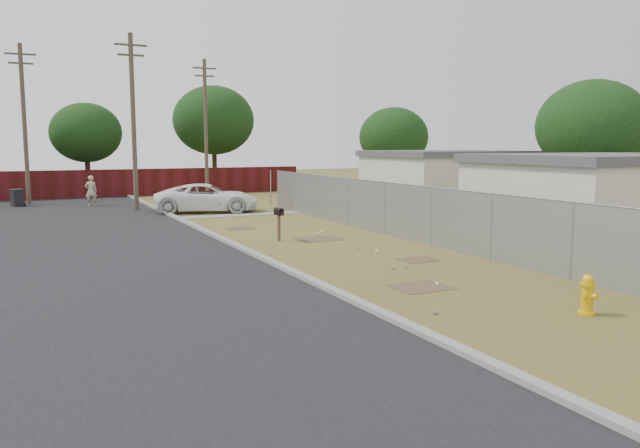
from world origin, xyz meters
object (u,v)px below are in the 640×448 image
pickup_truck (207,198)px  trash_bin (17,198)px  mailbox (279,215)px  pedestrian (91,191)px  fire_hydrant (587,295)px

pickup_truck → trash_bin: 11.35m
mailbox → trash_bin: (-8.41, 17.68, -0.45)m
pedestrian → trash_bin: bearing=-21.9°
mailbox → fire_hydrant: bearing=-80.2°
mailbox → pedestrian: bearing=106.4°
fire_hydrant → mailbox: mailbox is taller
pickup_truck → pedestrian: 7.51m
mailbox → pickup_truck: (0.28, 10.37, -0.23)m
pickup_truck → trash_bin: bearing=67.9°
pedestrian → mailbox: bearing=109.2°
pedestrian → trash_bin: pedestrian is taller
pedestrian → pickup_truck: bearing=134.4°
pedestrian → trash_bin: 4.08m
fire_hydrant → trash_bin: 31.19m
pickup_truck → mailbox: bearing=-163.6°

